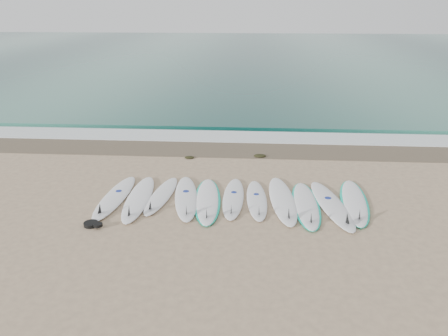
# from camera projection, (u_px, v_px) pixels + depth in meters

# --- Properties ---
(ground) EXTENTS (120.00, 120.00, 0.00)m
(ground) POSITION_uv_depth(u_px,v_px,m) (233.00, 202.00, 10.91)
(ground) COLOR tan
(ocean) EXTENTS (120.00, 55.00, 0.03)m
(ocean) POSITION_uv_depth(u_px,v_px,m) (250.00, 54.00, 41.17)
(ocean) COLOR #225C50
(ocean) RESTS_ON ground
(wet_sand_band) EXTENTS (120.00, 1.80, 0.01)m
(wet_sand_band) POSITION_uv_depth(u_px,v_px,m) (239.00, 149.00, 14.73)
(wet_sand_band) COLOR brown
(wet_sand_band) RESTS_ON ground
(foam_band) EXTENTS (120.00, 1.40, 0.04)m
(foam_band) POSITION_uv_depth(u_px,v_px,m) (240.00, 137.00, 16.02)
(foam_band) COLOR silver
(foam_band) RESTS_ON ground
(wave_crest) EXTENTS (120.00, 1.00, 0.10)m
(wave_crest) POSITION_uv_depth(u_px,v_px,m) (242.00, 125.00, 17.41)
(wave_crest) COLOR #225C50
(wave_crest) RESTS_ON ground
(surfboard_0) EXTENTS (0.70, 2.74, 0.35)m
(surfboard_0) POSITION_uv_depth(u_px,v_px,m) (114.00, 198.00, 10.99)
(surfboard_0) COLOR white
(surfboard_0) RESTS_ON ground
(surfboard_1) EXTENTS (0.70, 2.83, 0.36)m
(surfboard_1) POSITION_uv_depth(u_px,v_px,m) (138.00, 199.00, 10.92)
(surfboard_1) COLOR white
(surfboard_1) RESTS_ON ground
(surfboard_2) EXTENTS (0.74, 2.44, 0.31)m
(surfboard_2) POSITION_uv_depth(u_px,v_px,m) (161.00, 196.00, 11.10)
(surfboard_2) COLOR white
(surfboard_2) RESTS_ON ground
(surfboard_3) EXTENTS (0.99, 2.79, 0.35)m
(surfboard_3) POSITION_uv_depth(u_px,v_px,m) (186.00, 198.00, 10.97)
(surfboard_3) COLOR white
(surfboard_3) RESTS_ON ground
(surfboard_4) EXTENTS (0.90, 2.79, 0.35)m
(surfboard_4) POSITION_uv_depth(u_px,v_px,m) (207.00, 201.00, 10.85)
(surfboard_4) COLOR white
(surfboard_4) RESTS_ON ground
(surfboard_5) EXTENTS (0.54, 2.51, 0.32)m
(surfboard_5) POSITION_uv_depth(u_px,v_px,m) (233.00, 198.00, 10.96)
(surfboard_5) COLOR white
(surfboard_5) RESTS_ON ground
(surfboard_6) EXTENTS (0.63, 2.42, 0.31)m
(surfboard_6) POSITION_uv_depth(u_px,v_px,m) (257.00, 200.00, 10.86)
(surfboard_6) COLOR white
(surfboard_6) RESTS_ON ground
(surfboard_7) EXTENTS (0.81, 2.92, 0.37)m
(surfboard_7) POSITION_uv_depth(u_px,v_px,m) (283.00, 200.00, 10.83)
(surfboard_7) COLOR white
(surfboard_7) RESTS_ON ground
(surfboard_8) EXTENTS (0.66, 2.71, 0.34)m
(surfboard_8) POSITION_uv_depth(u_px,v_px,m) (306.00, 205.00, 10.61)
(surfboard_8) COLOR white
(surfboard_8) RESTS_ON ground
(surfboard_9) EXTENTS (1.05, 2.91, 0.36)m
(surfboard_9) POSITION_uv_depth(u_px,v_px,m) (333.00, 205.00, 10.56)
(surfboard_9) COLOR white
(surfboard_9) RESTS_ON ground
(surfboard_10) EXTENTS (0.94, 2.81, 0.35)m
(surfboard_10) POSITION_uv_depth(u_px,v_px,m) (354.00, 202.00, 10.77)
(surfboard_10) COLOR white
(surfboard_10) RESTS_ON ground
(seaweed_near) EXTENTS (0.31, 0.24, 0.06)m
(seaweed_near) POSITION_uv_depth(u_px,v_px,m) (189.00, 157.00, 13.90)
(seaweed_near) COLOR black
(seaweed_near) RESTS_ON ground
(seaweed_far) EXTENTS (0.39, 0.30, 0.08)m
(seaweed_far) POSITION_uv_depth(u_px,v_px,m) (260.00, 156.00, 14.02)
(seaweed_far) COLOR black
(seaweed_far) RESTS_ON ground
(leash_coil) EXTENTS (0.46, 0.36, 0.11)m
(leash_coil) POSITION_uv_depth(u_px,v_px,m) (93.00, 224.00, 9.71)
(leash_coil) COLOR black
(leash_coil) RESTS_ON ground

